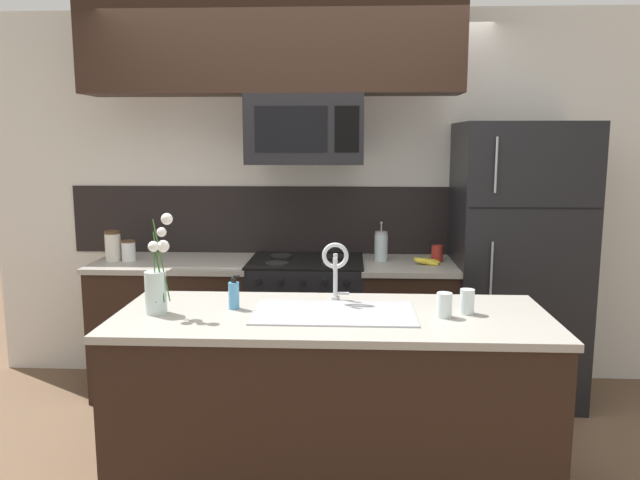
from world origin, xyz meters
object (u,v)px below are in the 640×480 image
(stove_range, at_px, (306,326))
(microwave, at_px, (305,130))
(storage_jar_medium, at_px, (129,251))
(spare_glass, at_px, (467,301))
(dish_soap_bottle, at_px, (234,295))
(flower_vase, at_px, (157,285))
(banana_bunch, at_px, (427,261))
(french_press, at_px, (381,246))
(drinking_glass, at_px, (444,305))
(storage_jar_tall, at_px, (113,246))
(sink_faucet, at_px, (335,264))
(coffee_tin, at_px, (437,254))
(refrigerator, at_px, (516,263))

(stove_range, distance_m, microwave, 1.32)
(storage_jar_medium, xyz_separation_m, spare_glass, (2.04, -1.19, -0.01))
(dish_soap_bottle, relative_size, flower_vase, 0.35)
(dish_soap_bottle, height_order, spare_glass, dish_soap_bottle)
(banana_bunch, relative_size, french_press, 0.72)
(drinking_glass, bearing_deg, stove_range, 119.55)
(stove_range, bearing_deg, storage_jar_tall, -179.61)
(flower_vase, bearing_deg, french_press, 50.60)
(sink_faucet, bearing_deg, coffee_tin, 58.99)
(sink_faucet, distance_m, spare_glass, 0.66)
(microwave, relative_size, french_press, 2.79)
(refrigerator, xyz_separation_m, drinking_glass, (-0.66, -1.30, 0.05))
(storage_jar_tall, relative_size, banana_bunch, 1.06)
(spare_glass, bearing_deg, sink_faucet, 163.98)
(flower_vase, bearing_deg, refrigerator, 33.24)
(refrigerator, distance_m, storage_jar_medium, 2.59)
(drinking_glass, bearing_deg, storage_jar_tall, 147.95)
(storage_jar_tall, bearing_deg, spare_glass, -29.36)
(spare_glass, bearing_deg, stove_range, 124.66)
(stove_range, bearing_deg, french_press, 6.84)
(banana_bunch, height_order, spare_glass, spare_glass)
(banana_bunch, height_order, sink_faucet, sink_faucet)
(microwave, relative_size, storage_jar_tall, 3.69)
(storage_jar_tall, distance_m, banana_bunch, 2.11)
(storage_jar_tall, bearing_deg, refrigerator, 0.61)
(microwave, bearing_deg, coffee_tin, 4.64)
(spare_glass, bearing_deg, flower_vase, -177.27)
(storage_jar_medium, xyz_separation_m, sink_faucet, (1.42, -1.02, 0.13))
(stove_range, distance_m, dish_soap_bottle, 1.32)
(refrigerator, height_order, coffee_tin, refrigerator)
(storage_jar_medium, height_order, coffee_tin, storage_jar_medium)
(stove_range, relative_size, refrigerator, 0.51)
(microwave, xyz_separation_m, flower_vase, (-0.61, -1.27, -0.73))
(french_press, bearing_deg, storage_jar_medium, -177.15)
(banana_bunch, bearing_deg, sink_faucet, -120.53)
(refrigerator, height_order, spare_glass, refrigerator)
(refrigerator, bearing_deg, microwave, -178.31)
(microwave, relative_size, sink_faucet, 2.43)
(storage_jar_tall, height_order, drinking_glass, storage_jar_tall)
(storage_jar_medium, relative_size, sink_faucet, 0.46)
(refrigerator, bearing_deg, spare_glass, -113.81)
(stove_range, bearing_deg, sink_faucet, -78.03)
(stove_range, distance_m, storage_jar_tall, 1.42)
(storage_jar_medium, height_order, banana_bunch, storage_jar_medium)
(microwave, relative_size, banana_bunch, 3.90)
(microwave, relative_size, storage_jar_medium, 5.28)
(spare_glass, bearing_deg, storage_jar_medium, 149.64)
(storage_jar_medium, distance_m, spare_glass, 2.36)
(drinking_glass, bearing_deg, storage_jar_medium, 146.81)
(french_press, distance_m, drinking_glass, 1.36)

